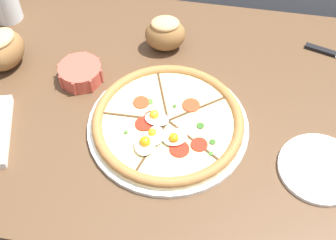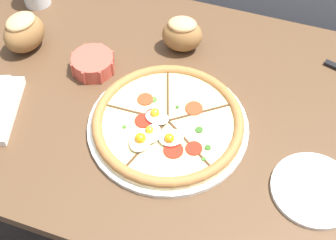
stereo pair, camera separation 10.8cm
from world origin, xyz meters
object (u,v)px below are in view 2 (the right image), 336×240
(ramekin_bowl, at_px, (93,63))
(dining_table, at_px, (151,126))
(pizza, at_px, (168,123))
(bread_piece_mid, at_px, (182,34))
(side_saucer, at_px, (314,190))
(bread_piece_near, at_px, (24,32))

(ramekin_bowl, bearing_deg, dining_table, -14.07)
(dining_table, bearing_deg, pizza, -45.94)
(pizza, height_order, bread_piece_mid, bread_piece_mid)
(ramekin_bowl, relative_size, side_saucer, 0.63)
(dining_table, distance_m, ramekin_bowl, 0.23)
(dining_table, xyz_separation_m, side_saucer, (0.42, -0.13, 0.12))
(pizza, height_order, ramekin_bowl, pizza)
(side_saucer, bearing_deg, bread_piece_near, 166.51)
(side_saucer, bearing_deg, dining_table, 162.78)
(bread_piece_mid, bearing_deg, side_saucer, -38.99)
(bread_piece_near, distance_m, side_saucer, 0.82)
(ramekin_bowl, height_order, bread_piece_near, bread_piece_near)
(ramekin_bowl, relative_size, bread_piece_mid, 0.96)
(bread_piece_near, relative_size, side_saucer, 0.76)
(pizza, bearing_deg, side_saucer, -9.11)
(dining_table, relative_size, pizza, 3.24)
(pizza, xyz_separation_m, ramekin_bowl, (-0.25, 0.12, 0.00))
(dining_table, bearing_deg, side_saucer, -17.22)
(pizza, distance_m, side_saucer, 0.36)
(dining_table, distance_m, side_saucer, 0.46)
(bread_piece_mid, distance_m, side_saucer, 0.52)
(dining_table, bearing_deg, bread_piece_near, 170.83)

